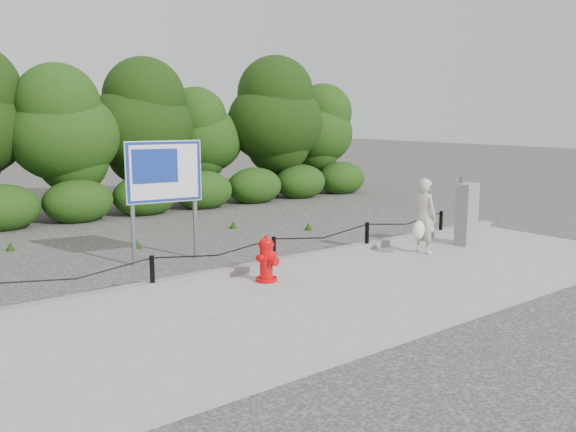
# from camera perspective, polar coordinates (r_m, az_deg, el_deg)

# --- Properties ---
(ground) EXTENTS (90.00, 90.00, 0.00)m
(ground) POSITION_cam_1_polar(r_m,az_deg,el_deg) (11.67, -1.34, -5.23)
(ground) COLOR #2D2B28
(ground) RESTS_ON ground
(sidewalk) EXTENTS (14.00, 4.00, 0.08)m
(sidewalk) POSITION_cam_1_polar(r_m,az_deg,el_deg) (10.19, 5.45, -7.26)
(sidewalk) COLOR gray
(sidewalk) RESTS_ON ground
(curb) EXTENTS (14.00, 0.22, 0.14)m
(curb) POSITION_cam_1_polar(r_m,az_deg,el_deg) (11.67, -1.49, -4.47)
(curb) COLOR slate
(curb) RESTS_ON sidewalk
(chain_barrier) EXTENTS (10.06, 0.06, 0.60)m
(chain_barrier) POSITION_cam_1_polar(r_m,az_deg,el_deg) (11.56, -1.35, -3.04)
(chain_barrier) COLOR black
(chain_barrier) RESTS_ON sidewalk
(treeline) EXTENTS (20.13, 3.89, 4.87)m
(treeline) POSITION_cam_1_polar(r_m,az_deg,el_deg) (19.52, -15.46, 8.15)
(treeline) COLOR black
(treeline) RESTS_ON ground
(fire_hydrant) EXTENTS (0.46, 0.47, 0.81)m
(fire_hydrant) POSITION_cam_1_polar(r_m,az_deg,el_deg) (10.65, -2.02, -4.09)
(fire_hydrant) COLOR red
(fire_hydrant) RESTS_ON sidewalk
(pedestrian) EXTENTS (0.69, 0.58, 1.58)m
(pedestrian) POSITION_cam_1_polar(r_m,az_deg,el_deg) (13.03, 12.62, -0.06)
(pedestrian) COLOR #BCB6A1
(pedestrian) RESTS_ON sidewalk
(utility_cabinet) EXTENTS (0.56, 0.41, 1.52)m
(utility_cabinet) POSITION_cam_1_polar(r_m,az_deg,el_deg) (14.13, 16.37, 0.17)
(utility_cabinet) COLOR gray
(utility_cabinet) RESTS_ON sidewalk
(advertising_sign) EXTENTS (1.52, 0.36, 2.45)m
(advertising_sign) POSITION_cam_1_polar(r_m,az_deg,el_deg) (12.37, -11.55, 3.57)
(advertising_sign) COLOR slate
(advertising_sign) RESTS_ON ground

